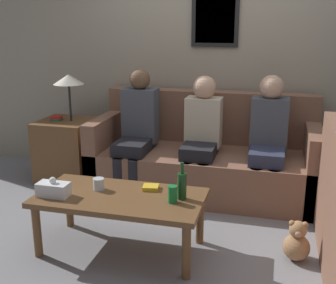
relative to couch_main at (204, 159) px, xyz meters
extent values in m
plane|color=gray|center=(0.00, -0.56, -0.32)|extent=(16.00, 16.00, 0.00)
cube|color=#9E937F|center=(0.00, 0.48, 0.98)|extent=(9.00, 0.06, 2.60)
cube|color=black|center=(0.00, 0.43, 1.38)|extent=(0.48, 0.02, 0.60)
cube|color=silver|center=(0.00, 0.43, 1.38)|extent=(0.40, 0.01, 0.52)
cube|color=brown|center=(0.00, -0.07, -0.11)|extent=(2.17, 0.92, 0.43)
cube|color=brown|center=(0.00, 0.30, 0.37)|extent=(2.17, 0.20, 0.53)
cube|color=brown|center=(-1.02, -0.07, 0.04)|extent=(0.14, 0.92, 0.72)
cube|color=brown|center=(1.02, -0.07, 0.04)|extent=(0.14, 0.92, 0.72)
cube|color=brown|center=(-0.39, -1.32, 0.09)|extent=(1.22, 0.61, 0.04)
cylinder|color=brown|center=(-0.94, -1.57, -0.13)|extent=(0.06, 0.06, 0.40)
cylinder|color=brown|center=(0.16, -1.57, -0.13)|extent=(0.06, 0.06, 0.40)
cylinder|color=brown|center=(-0.94, -1.08, -0.13)|extent=(0.06, 0.06, 0.40)
cylinder|color=brown|center=(0.16, -1.08, -0.13)|extent=(0.06, 0.06, 0.40)
cube|color=brown|center=(-1.47, -0.09, 0.00)|extent=(0.55, 0.55, 0.66)
cylinder|color=#262628|center=(-1.40, -0.09, 0.53)|extent=(0.02, 0.02, 0.40)
cone|color=beige|center=(-1.40, -0.09, 0.76)|extent=(0.31, 0.31, 0.10)
cube|color=#237547|center=(-1.55, -0.12, 0.34)|extent=(0.10, 0.09, 0.02)
cube|color=red|center=(-1.55, -0.12, 0.37)|extent=(0.11, 0.09, 0.03)
cylinder|color=#19421E|center=(0.06, -1.27, 0.21)|extent=(0.07, 0.07, 0.19)
cylinder|color=#19421E|center=(0.06, -1.27, 0.35)|extent=(0.02, 0.02, 0.08)
cylinder|color=silver|center=(-0.59, -1.26, 0.16)|extent=(0.08, 0.08, 0.09)
cube|color=gold|center=(-0.21, -1.16, 0.13)|extent=(0.13, 0.12, 0.03)
cylinder|color=#197A38|center=(0.01, -1.34, 0.17)|extent=(0.07, 0.07, 0.12)
cube|color=silver|center=(-0.85, -1.45, 0.16)|extent=(0.23, 0.12, 0.10)
sphere|color=white|center=(-0.85, -1.45, 0.23)|extent=(0.05, 0.05, 0.05)
cube|color=black|center=(-0.65, -0.27, 0.16)|extent=(0.31, 0.45, 0.14)
cylinder|color=black|center=(-0.73, -0.50, -0.11)|extent=(0.11, 0.11, 0.43)
cylinder|color=black|center=(-0.58, -0.50, -0.11)|extent=(0.11, 0.11, 0.43)
cube|color=#474C56|center=(-0.65, -0.04, 0.42)|extent=(0.34, 0.22, 0.53)
sphere|color=brown|center=(-0.65, -0.04, 0.78)|extent=(0.20, 0.20, 0.20)
cube|color=black|center=(-0.01, -0.25, 0.16)|extent=(0.31, 0.41, 0.14)
cylinder|color=black|center=(-0.09, -0.46, -0.11)|extent=(0.11, 0.11, 0.43)
cylinder|color=black|center=(0.07, -0.46, -0.11)|extent=(0.11, 0.11, 0.43)
cube|color=beige|center=(-0.01, -0.05, 0.39)|extent=(0.34, 0.22, 0.47)
sphere|color=tan|center=(-0.01, -0.05, 0.73)|extent=(0.22, 0.22, 0.22)
cube|color=#2D334C|center=(0.61, -0.24, 0.16)|extent=(0.31, 0.44, 0.14)
cylinder|color=#2D334C|center=(0.53, -0.46, -0.11)|extent=(0.11, 0.11, 0.43)
cylinder|color=#2D334C|center=(0.69, -0.46, -0.11)|extent=(0.11, 0.11, 0.43)
cube|color=#474C56|center=(0.61, -0.03, 0.40)|extent=(0.34, 0.22, 0.50)
sphere|color=tan|center=(0.61, -0.03, 0.75)|extent=(0.22, 0.22, 0.22)
sphere|color=#A87A51|center=(0.87, -1.14, -0.23)|extent=(0.19, 0.19, 0.19)
sphere|color=#A87A51|center=(0.87, -1.14, -0.09)|extent=(0.13, 0.13, 0.13)
sphere|color=#A87A51|center=(0.83, -1.14, -0.04)|extent=(0.04, 0.04, 0.04)
sphere|color=#A87A51|center=(0.92, -1.14, -0.04)|extent=(0.04, 0.04, 0.04)
sphere|color=tan|center=(0.87, -1.19, -0.09)|extent=(0.05, 0.05, 0.05)
camera|label=1|loc=(0.66, -3.97, 1.33)|focal=45.00mm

